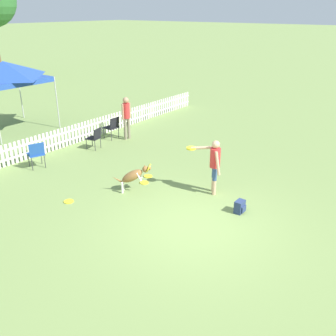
# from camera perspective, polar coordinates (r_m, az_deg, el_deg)

# --- Properties ---
(ground_plane) EXTENTS (240.00, 240.00, 0.00)m
(ground_plane) POSITION_cam_1_polar(r_m,az_deg,el_deg) (8.98, 3.83, -8.71)
(ground_plane) COLOR olive
(handler_person) EXTENTS (0.51, 1.05, 1.53)m
(handler_person) POSITION_cam_1_polar(r_m,az_deg,el_deg) (10.14, 6.96, 1.07)
(handler_person) COLOR tan
(handler_person) RESTS_ON ground_plane
(leaping_dog) EXTENTS (0.78, 0.99, 0.85)m
(leaping_dog) POSITION_cam_1_polar(r_m,az_deg,el_deg) (10.34, -5.25, -1.14)
(leaping_dog) COLOR olive
(leaping_dog) RESTS_ON ground_plane
(frisbee_near_handler) EXTENTS (0.26, 0.26, 0.02)m
(frisbee_near_handler) POSITION_cam_1_polar(r_m,az_deg,el_deg) (11.03, -3.65, -2.23)
(frisbee_near_handler) COLOR yellow
(frisbee_near_handler) RESTS_ON ground_plane
(frisbee_near_dog) EXTENTS (0.26, 0.26, 0.02)m
(frisbee_near_dog) POSITION_cam_1_polar(r_m,az_deg,el_deg) (11.44, -3.07, -1.24)
(frisbee_near_dog) COLOR yellow
(frisbee_near_dog) RESTS_ON ground_plane
(frisbee_midfield) EXTENTS (0.26, 0.26, 0.02)m
(frisbee_midfield) POSITION_cam_1_polar(r_m,az_deg,el_deg) (10.31, -14.89, -4.94)
(frisbee_midfield) COLOR yellow
(frisbee_midfield) RESTS_ON ground_plane
(backpack_on_grass) EXTENTS (0.28, 0.23, 0.32)m
(backpack_on_grass) POSITION_cam_1_polar(r_m,az_deg,el_deg) (9.58, 10.90, -5.82)
(backpack_on_grass) COLOR navy
(backpack_on_grass) RESTS_ON ground_plane
(picket_fence) EXTENTS (19.38, 0.04, 0.74)m
(picket_fence) POSITION_cam_1_polar(r_m,az_deg,el_deg) (13.44, -21.06, 2.63)
(picket_fence) COLOR silver
(picket_fence) RESTS_ON ground_plane
(folding_chair_blue_left) EXTENTS (0.48, 0.50, 0.88)m
(folding_chair_blue_left) POSITION_cam_1_polar(r_m,az_deg,el_deg) (14.76, -8.46, 6.36)
(folding_chair_blue_left) COLOR #333338
(folding_chair_blue_left) RESTS_ON ground_plane
(folding_chair_center) EXTENTS (0.53, 0.54, 0.79)m
(folding_chair_center) POSITION_cam_1_polar(r_m,az_deg,el_deg) (13.79, -11.07, 4.71)
(folding_chair_center) COLOR #333338
(folding_chair_center) RESTS_ON ground_plane
(folding_chair_green_right) EXTENTS (0.61, 0.62, 0.88)m
(folding_chair_green_right) POSITION_cam_1_polar(r_m,az_deg,el_deg) (12.56, -19.44, 2.22)
(folding_chair_green_right) COLOR #333338
(folding_chair_green_right) RESTS_ON ground_plane
(canopy_tent_main) EXTENTS (2.73, 2.73, 2.82)m
(canopy_tent_main) POSITION_cam_1_polar(r_m,az_deg,el_deg) (16.71, -23.66, 13.25)
(canopy_tent_main) COLOR #B2B2B2
(canopy_tent_main) RESTS_ON ground_plane
(spectator_standing) EXTENTS (0.41, 0.27, 1.65)m
(spectator_standing) POSITION_cam_1_polar(r_m,az_deg,el_deg) (14.56, -6.37, 8.17)
(spectator_standing) COLOR #7A705B
(spectator_standing) RESTS_ON ground_plane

